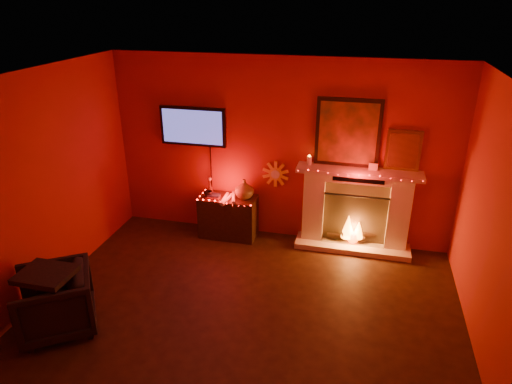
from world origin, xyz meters
TOP-DOWN VIEW (x-y plane):
  - room at (0.00, 0.00)m, footprint 5.00×5.00m
  - fireplace at (1.14, 2.39)m, footprint 1.72×0.40m
  - tv at (-1.30, 2.45)m, footprint 1.00×0.07m
  - sunburst_clock at (-0.05, 2.48)m, footprint 0.40×0.03m
  - console_table at (-0.71, 2.26)m, footprint 0.85×0.54m
  - armchair at (-1.95, -0.24)m, footprint 1.08×1.07m

SIDE VIEW (x-z plane):
  - armchair at x=-1.95m, z-range 0.00..0.72m
  - console_table at x=-0.71m, z-range -0.09..0.85m
  - fireplace at x=1.14m, z-range -0.37..1.81m
  - sunburst_clock at x=-0.05m, z-range 0.80..1.20m
  - room at x=0.00m, z-range -1.15..3.85m
  - tv at x=-1.30m, z-range 1.03..2.27m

